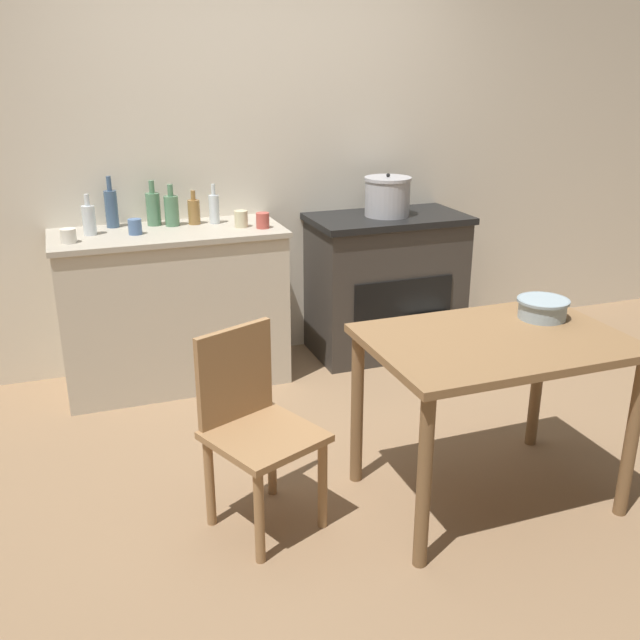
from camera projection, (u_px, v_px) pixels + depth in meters
The scene contains 19 objects.
ground_plane at pixel (349, 465), 3.44m from camera, with size 14.00×14.00×0.00m, color #896B4C.
wall_back at pixel (255, 157), 4.40m from camera, with size 8.00×0.07×2.55m.
counter_cabinet at pixel (173, 308), 4.20m from camera, with size 1.30×0.59×0.93m.
stove at pixel (385, 284), 4.66m from camera, with size 0.99×0.58×0.92m.
work_table at pixel (494, 362), 2.98m from camera, with size 1.06×0.73×0.76m.
chair at pixel (254, 424), 2.89m from camera, with size 0.52×0.52×0.83m.
flour_sack at pixel (439, 344), 4.46m from camera, with size 0.28×0.20×0.33m, color beige.
stock_pot at pixel (387, 196), 4.45m from camera, with size 0.29×0.29×0.27m.
mixing_bowl_large at pixel (543, 308), 3.14m from camera, with size 0.23×0.23×0.09m.
bottle_far_left at pixel (89, 219), 3.91m from camera, with size 0.07×0.07×0.23m.
bottle_left at pixel (172, 210), 4.13m from camera, with size 0.08×0.08×0.24m.
bottle_mid_left at pixel (214, 208), 4.19m from camera, with size 0.06×0.06×0.23m.
bottle_center_left at pixel (111, 208), 4.08m from camera, with size 0.07×0.07×0.29m.
bottle_center at pixel (194, 211), 4.17m from camera, with size 0.07×0.07×0.20m.
bottle_center_right at pixel (153, 208), 4.14m from camera, with size 0.08×0.08×0.26m.
cup_mid_right at pixel (68, 236), 3.76m from camera, with size 0.08×0.08×0.08m, color silver.
cup_right at pixel (263, 220), 4.08m from camera, with size 0.08×0.08×0.09m, color #B74C42.
cup_far_right at pixel (241, 219), 4.11m from camera, with size 0.08×0.08×0.10m, color beige.
cup_end_right at pixel (135, 227), 3.94m from camera, with size 0.07×0.07×0.09m, color #4C6B99.
Camera 1 is at (-1.16, -2.76, 1.84)m, focal length 40.00 mm.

